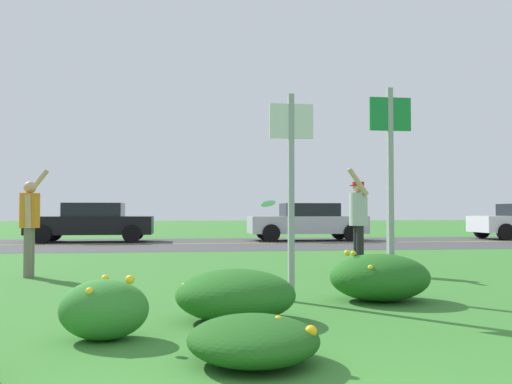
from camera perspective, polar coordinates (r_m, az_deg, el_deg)
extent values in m
plane|color=#387A2D|center=(11.01, -5.68, -7.86)|extent=(120.00, 120.00, 0.00)
cube|color=#424244|center=(20.09, -6.51, -5.17)|extent=(120.00, 7.82, 0.01)
cube|color=yellow|center=(20.09, -6.51, -5.16)|extent=(120.00, 0.16, 0.00)
ellipsoid|color=#1E5619|center=(4.40, -0.27, -14.55)|extent=(0.99, 1.09, 0.35)
sphere|color=yellow|center=(4.52, -0.90, -13.51)|extent=(0.06, 0.06, 0.06)
sphere|color=yellow|center=(4.38, 2.25, -12.64)|extent=(0.06, 0.06, 0.06)
sphere|color=yellow|center=(4.20, -1.74, -14.85)|extent=(0.05, 0.05, 0.05)
sphere|color=yellow|center=(4.26, 5.52, -13.69)|extent=(0.09, 0.09, 0.09)
ellipsoid|color=#23661E|center=(6.00, -2.04, -10.26)|extent=(1.25, 1.21, 0.53)
sphere|color=yellow|center=(5.92, -4.51, -9.62)|extent=(0.08, 0.08, 0.08)
sphere|color=yellow|center=(6.40, -0.08, -8.27)|extent=(0.05, 0.05, 0.05)
sphere|color=yellow|center=(5.75, 1.84, -9.70)|extent=(0.06, 0.06, 0.06)
sphere|color=yellow|center=(5.94, -3.80, -8.92)|extent=(0.05, 0.05, 0.05)
sphere|color=yellow|center=(6.33, -0.09, -8.54)|extent=(0.06, 0.06, 0.06)
sphere|color=yellow|center=(5.93, -7.21, -9.28)|extent=(0.05, 0.05, 0.05)
ellipsoid|color=#337F2D|center=(5.31, -14.95, -11.29)|extent=(0.78, 0.66, 0.53)
sphere|color=yellow|center=(5.10, -16.32, -9.52)|extent=(0.07, 0.07, 0.07)
sphere|color=yellow|center=(5.04, -13.57, -11.43)|extent=(0.06, 0.06, 0.06)
sphere|color=yellow|center=(5.11, -14.05, -11.12)|extent=(0.05, 0.05, 0.05)
sphere|color=yellow|center=(5.43, -14.56, -9.96)|extent=(0.07, 0.07, 0.07)
sphere|color=yellow|center=(5.38, -14.84, -8.37)|extent=(0.07, 0.07, 0.07)
sphere|color=yellow|center=(5.07, -12.50, -8.56)|extent=(0.08, 0.08, 0.08)
ellipsoid|color=#23661E|center=(7.48, 12.27, -8.33)|extent=(1.27, 1.13, 0.60)
sphere|color=yellow|center=(7.84, 11.76, -6.26)|extent=(0.06, 0.06, 0.06)
sphere|color=yellow|center=(7.89, 13.06, -6.83)|extent=(0.06, 0.06, 0.06)
sphere|color=yellow|center=(7.57, 13.19, -6.69)|extent=(0.08, 0.08, 0.08)
sphere|color=yellow|center=(7.74, 13.21, -6.33)|extent=(0.05, 0.05, 0.05)
sphere|color=yellow|center=(7.00, 11.39, -7.42)|extent=(0.07, 0.07, 0.07)
sphere|color=yellow|center=(7.37, 9.71, -6.07)|extent=(0.07, 0.07, 0.07)
sphere|color=yellow|center=(7.54, 9.10, -6.04)|extent=(0.08, 0.08, 0.08)
cube|color=#93969B|center=(7.22, 3.52, -0.53)|extent=(0.07, 0.10, 2.63)
cube|color=silver|center=(7.28, 3.55, 7.08)|extent=(0.56, 0.03, 0.44)
cube|color=#93969B|center=(7.70, 13.26, -0.05)|extent=(0.07, 0.10, 2.77)
cube|color=#197F38|center=(7.78, 13.27, 7.59)|extent=(0.56, 0.03, 0.44)
cylinder|color=orange|center=(10.61, -21.70, -1.73)|extent=(0.34, 0.34, 0.60)
sphere|color=tan|center=(10.62, -21.67, 0.43)|extent=(0.21, 0.21, 0.21)
cylinder|color=#726B5B|center=(10.72, -21.64, -5.61)|extent=(0.14, 0.14, 0.85)
cylinder|color=#726B5B|center=(10.56, -21.86, -5.67)|extent=(0.14, 0.14, 0.85)
cylinder|color=tan|center=(10.80, -21.07, 0.85)|extent=(0.41, 0.09, 0.51)
cylinder|color=tan|center=(10.42, -21.85, -1.82)|extent=(0.11, 0.09, 0.57)
cylinder|color=#B2B2B7|center=(10.82, 10.20, -1.71)|extent=(0.34, 0.34, 0.61)
sphere|color=tan|center=(10.83, 10.19, 0.45)|extent=(0.21, 0.21, 0.21)
cylinder|color=black|center=(10.76, 10.36, -5.66)|extent=(0.14, 0.14, 0.87)
cylinder|color=black|center=(10.92, 10.08, -5.60)|extent=(0.14, 0.14, 0.87)
cylinder|color=tan|center=(10.62, 10.16, 1.01)|extent=(0.41, 0.09, 0.52)
cylinder|color=tan|center=(11.00, 9.78, -1.80)|extent=(0.11, 0.09, 0.58)
cylinder|color=red|center=(10.83, 10.18, 0.81)|extent=(0.22, 0.22, 0.07)
cylinder|color=red|center=(10.80, 9.71, 0.65)|extent=(0.14, 0.14, 0.02)
cylinder|color=#ADD6E5|center=(10.47, 1.22, -1.15)|extent=(0.29, 0.27, 0.15)
torus|color=#ADD6E5|center=(10.47, 1.22, -1.19)|extent=(0.29, 0.27, 0.15)
cylinder|color=black|center=(24.46, 23.68, -3.68)|extent=(0.66, 0.22, 0.66)
cylinder|color=black|center=(25.99, 21.65, -3.59)|extent=(0.66, 0.22, 0.66)
cube|color=#B7BABF|center=(22.35, 5.10, -3.27)|extent=(4.50, 1.82, 0.66)
cube|color=black|center=(22.37, 5.34, -1.81)|extent=(2.10, 1.64, 0.52)
cylinder|color=black|center=(21.20, 1.52, -4.13)|extent=(0.66, 0.22, 0.66)
cylinder|color=black|center=(22.96, 0.82, -3.97)|extent=(0.66, 0.22, 0.66)
cylinder|color=black|center=(21.90, 9.58, -4.04)|extent=(0.66, 0.22, 0.66)
cylinder|color=black|center=(23.60, 8.31, -3.89)|extent=(0.66, 0.22, 0.66)
cube|color=black|center=(22.07, -16.16, -3.22)|extent=(4.50, 1.82, 0.66)
cube|color=black|center=(22.05, -15.89, -1.74)|extent=(2.10, 1.64, 0.52)
cylinder|color=black|center=(21.49, -20.62, -3.98)|extent=(0.66, 0.22, 0.66)
cylinder|color=black|center=(23.23, -19.62, -3.83)|extent=(0.66, 0.22, 0.66)
cylinder|color=black|center=(21.01, -12.34, -4.11)|extent=(0.66, 0.22, 0.66)
cylinder|color=black|center=(22.78, -11.96, -3.94)|extent=(0.66, 0.22, 0.66)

